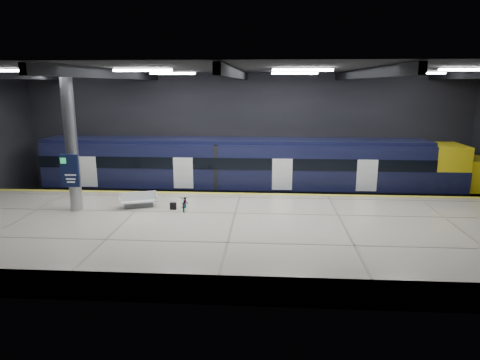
{
  "coord_description": "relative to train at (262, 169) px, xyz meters",
  "views": [
    {
      "loc": [
        1.57,
        -21.07,
        7.3
      ],
      "look_at": [
        0.07,
        1.5,
        2.2
      ],
      "focal_mm": 32.0,
      "sensor_mm": 36.0,
      "label": 1
    }
  ],
  "objects": [
    {
      "name": "bench",
      "position": [
        -6.26,
        -5.84,
        -0.67
      ],
      "size": [
        2.01,
        1.36,
        0.82
      ],
      "rotation": [
        0.0,
        0.0,
        0.35
      ],
      "color": "#595B60",
      "rests_on": "platform"
    },
    {
      "name": "rails",
      "position": [
        -1.23,
        0.0,
        -1.98
      ],
      "size": [
        30.0,
        1.52,
        0.16
      ],
      "color": "gray",
      "rests_on": "ground"
    },
    {
      "name": "info_column",
      "position": [
        -9.23,
        -6.52,
        2.4
      ],
      "size": [
        0.9,
        0.78,
        6.9
      ],
      "color": "#9EA0A5",
      "rests_on": "platform"
    },
    {
      "name": "platform",
      "position": [
        -1.23,
        -8.0,
        -1.51
      ],
      "size": [
        30.0,
        11.0,
        1.1
      ],
      "primitive_type": "cube",
      "color": "beige",
      "rests_on": "ground"
    },
    {
      "name": "train",
      "position": [
        0.0,
        0.0,
        0.0
      ],
      "size": [
        29.4,
        2.84,
        3.79
      ],
      "color": "black",
      "rests_on": "ground"
    },
    {
      "name": "room_shell",
      "position": [
        -1.23,
        -5.49,
        3.66
      ],
      "size": [
        30.1,
        16.1,
        8.05
      ],
      "color": "black",
      "rests_on": "ground"
    },
    {
      "name": "bicycle",
      "position": [
        -3.81,
        -6.09,
        -0.58
      ],
      "size": [
        0.68,
        1.51,
        0.77
      ],
      "primitive_type": "imported",
      "rotation": [
        0.0,
        0.0,
        0.12
      ],
      "color": "#99999E",
      "rests_on": "platform"
    },
    {
      "name": "safety_strip",
      "position": [
        -1.23,
        -2.75,
        -0.95
      ],
      "size": [
        30.0,
        0.4,
        0.01
      ],
      "primitive_type": "cube",
      "color": "gold",
      "rests_on": "platform"
    },
    {
      "name": "ground",
      "position": [
        -1.23,
        -5.5,
        -2.06
      ],
      "size": [
        30.0,
        30.0,
        0.0
      ],
      "primitive_type": "plane",
      "color": "black",
      "rests_on": "ground"
    },
    {
      "name": "pannier_bag",
      "position": [
        -4.41,
        -6.09,
        -0.78
      ],
      "size": [
        0.32,
        0.21,
        0.35
      ],
      "primitive_type": "cube",
      "rotation": [
        0.0,
        0.0,
        -0.1
      ],
      "color": "black",
      "rests_on": "platform"
    }
  ]
}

